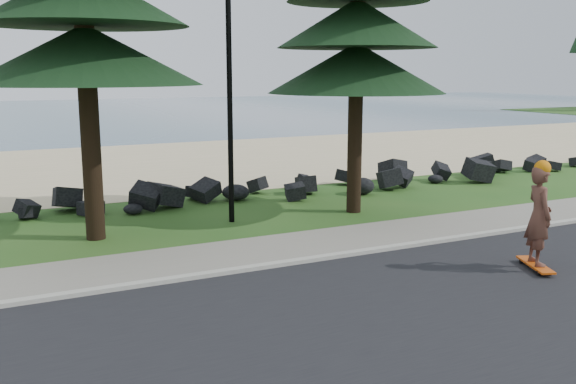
% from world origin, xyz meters
% --- Properties ---
extents(ground, '(160.00, 160.00, 0.00)m').
position_xyz_m(ground, '(0.00, 0.00, 0.00)').
color(ground, '#224E18').
rests_on(ground, ground).
extents(road, '(160.00, 7.00, 0.02)m').
position_xyz_m(road, '(0.00, -4.50, 0.01)').
color(road, black).
rests_on(road, ground).
extents(kerb, '(160.00, 0.20, 0.10)m').
position_xyz_m(kerb, '(0.00, -0.90, 0.05)').
color(kerb, '#A9A798').
rests_on(kerb, ground).
extents(sidewalk, '(160.00, 2.00, 0.08)m').
position_xyz_m(sidewalk, '(0.00, 0.20, 0.04)').
color(sidewalk, gray).
rests_on(sidewalk, ground).
extents(beach_sand, '(160.00, 15.00, 0.01)m').
position_xyz_m(beach_sand, '(0.00, 14.50, 0.01)').
color(beach_sand, tan).
rests_on(beach_sand, ground).
extents(ocean, '(160.00, 58.00, 0.01)m').
position_xyz_m(ocean, '(0.00, 51.00, 0.00)').
color(ocean, '#395B6D').
rests_on(ocean, ground).
extents(seawall_boulders, '(60.00, 2.40, 1.10)m').
position_xyz_m(seawall_boulders, '(0.00, 5.60, 0.00)').
color(seawall_boulders, black).
rests_on(seawall_boulders, ground).
extents(lamp_post, '(0.25, 0.14, 8.14)m').
position_xyz_m(lamp_post, '(0.00, 3.20, 4.13)').
color(lamp_post, black).
rests_on(lamp_post, ground).
extents(skateboarder, '(0.71, 1.19, 2.18)m').
position_xyz_m(skateboarder, '(3.86, -3.36, 1.10)').
color(skateboarder, '#C4470B').
rests_on(skateboarder, ground).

